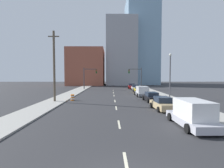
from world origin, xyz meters
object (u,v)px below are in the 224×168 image
Objects in this scene: utility_pole_left_mid at (54,66)px; box_truck_silver at (192,114)px; sedan_yellow at (139,89)px; street_lamp at (170,72)px; traffic_signal_left at (88,75)px; sedan_black at (152,97)px; traffic_barrel at (72,97)px; traffic_signal_right at (138,75)px; box_truck_gray at (142,91)px; sedan_tan at (162,104)px; sedan_red at (132,86)px; sedan_white at (135,88)px.

utility_pole_left_mid is 19.59m from box_truck_silver.
street_lamp is at bearing -70.13° from sedan_yellow.
traffic_signal_left reaches higher than sedan_black.
street_lamp is at bearing 6.21° from traffic_barrel.
box_truck_silver is (-1.24, -35.04, -2.88)m from traffic_signal_right.
traffic_signal_right is 1.09× the size of box_truck_gray.
sedan_tan is at bearing -90.24° from box_truck_gray.
sedan_red is at bearing 87.32° from sedan_black.
box_truck_gray is (-1.50, -15.23, -2.99)m from traffic_signal_right.
traffic_signal_right is at bearing 0.00° from traffic_signal_left.
sedan_white is (12.45, 17.92, 0.21)m from traffic_barrel.
traffic_signal_right reaches higher than box_truck_silver.
sedan_white is at bearing 85.98° from sedan_tan.
utility_pole_left_mid is 1.87× the size of box_truck_gray.
sedan_white is at bearing -13.77° from traffic_signal_left.
traffic_signal_right is 1.24× the size of sedan_red.
street_lamp is (16.15, -19.32, 0.56)m from traffic_signal_left.
box_truck_silver is 0.98× the size of box_truck_gray.
sedan_black is at bearing -143.33° from street_lamp.
traffic_signal_right is at bearing 85.50° from sedan_yellow.
traffic_signal_left is 1.27× the size of sedan_black.
sedan_yellow is (-1.03, -8.58, -3.18)m from traffic_signal_right.
traffic_signal_left is at bearing 180.00° from traffic_signal_right.
utility_pole_left_mid reaches higher than street_lamp.
utility_pole_left_mid is at bearing 155.10° from sedan_tan.
box_truck_gray is at bearing -87.64° from sedan_red.
traffic_signal_left is at bearing 116.88° from sedan_black.
box_truck_gray reaches higher than sedan_white.
traffic_signal_right is 27.59m from utility_pole_left_mid.
sedan_white is (-3.39, 16.20, -3.75)m from street_lamp.
sedan_white reaches higher than sedan_red.
traffic_signal_left is 1.24× the size of sedan_red.
sedan_red is at bearing 93.53° from sedan_yellow.
sedan_white is (0.22, 31.92, -0.30)m from box_truck_silver.
street_lamp is 16.97m from sedan_white.
sedan_tan is at bearing -22.10° from utility_pole_left_mid.
traffic_barrel is 21.82m from sedan_white.
sedan_white is at bearing 88.40° from box_truck_silver.
traffic_signal_left reaches higher than sedan_tan.
box_truck_silver reaches higher than traffic_barrel.
utility_pole_left_mid is 16.00m from sedan_tan.
box_truck_silver is at bearing -102.95° from street_lamp.
sedan_black is (12.16, -1.02, 0.17)m from traffic_barrel.
street_lamp reaches higher than sedan_yellow.
street_lamp is (15.84, 1.72, 3.95)m from traffic_barrel.
utility_pole_left_mid is 2.29× the size of sedan_white.
sedan_yellow is (0.53, 19.79, 0.02)m from sedan_tan.
box_truck_silver is 1.19× the size of sedan_tan.
utility_pole_left_mid is 24.85m from sedan_white.
traffic_signal_left is at bearing 167.69° from sedan_white.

